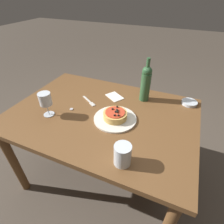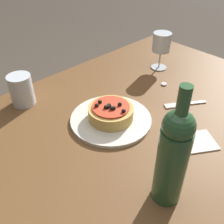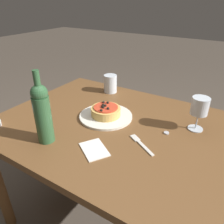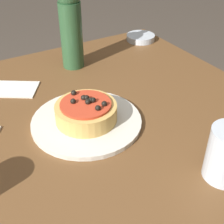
{
  "view_description": "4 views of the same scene",
  "coord_description": "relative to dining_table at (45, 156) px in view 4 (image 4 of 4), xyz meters",
  "views": [
    {
      "loc": [
        0.45,
        -0.86,
        1.42
      ],
      "look_at": [
        0.11,
        -0.09,
        0.81
      ],
      "focal_mm": 28.0,
      "sensor_mm": 36.0,
      "label": 1
    },
    {
      "loc": [
        0.6,
        0.48,
        1.27
      ],
      "look_at": [
        0.14,
        -0.0,
        0.77
      ],
      "focal_mm": 42.0,
      "sensor_mm": 36.0,
      "label": 2
    },
    {
      "loc": [
        -0.45,
        0.8,
        1.28
      ],
      "look_at": [
        0.07,
        -0.03,
        0.75
      ],
      "focal_mm": 35.0,
      "sensor_mm": 36.0,
      "label": 3
    },
    {
      "loc": [
        -0.15,
        -0.61,
        1.19
      ],
      "look_at": [
        0.16,
        -0.08,
        0.75
      ],
      "focal_mm": 50.0,
      "sensor_mm": 36.0,
      "label": 4
    }
  ],
  "objects": [
    {
      "name": "side_bowl",
      "position": [
        0.54,
        0.35,
        0.1
      ],
      "size": [
        0.11,
        0.11,
        0.02
      ],
      "color": "silver",
      "rests_on": "dining_table"
    },
    {
      "name": "pizza",
      "position": [
        0.11,
        -0.03,
        0.12
      ],
      "size": [
        0.15,
        0.15,
        0.06
      ],
      "color": "tan",
      "rests_on": "dinner_plate"
    },
    {
      "name": "dining_table",
      "position": [
        0.0,
        0.0,
        0.0
      ],
      "size": [
        1.25,
        0.89,
        0.71
      ],
      "color": "brown",
      "rests_on": "ground_plane"
    },
    {
      "name": "wine_bottle",
      "position": [
        0.22,
        0.28,
        0.23
      ],
      "size": [
        0.07,
        0.07,
        0.32
      ],
      "color": "#2D5633",
      "rests_on": "dining_table"
    },
    {
      "name": "dinner_plate",
      "position": [
        0.11,
        -0.03,
        0.09
      ],
      "size": [
        0.28,
        0.28,
        0.01
      ],
      "color": "silver",
      "rests_on": "dining_table"
    },
    {
      "name": "paper_napkin",
      "position": [
        0.0,
        0.22,
        0.09
      ],
      "size": [
        0.16,
        0.15,
        0.0
      ],
      "color": "silver",
      "rests_on": "dining_table"
    }
  ]
}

